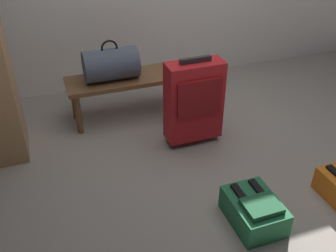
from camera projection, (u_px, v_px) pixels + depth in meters
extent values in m
plane|color=gray|center=(227.00, 162.00, 2.85)|extent=(6.60, 6.60, 0.00)
cube|color=brown|center=(126.00, 79.00, 3.22)|extent=(1.00, 0.36, 0.04)
cylinder|color=brown|center=(79.00, 115.00, 3.10)|extent=(0.05, 0.05, 0.35)
cylinder|color=brown|center=(179.00, 97.00, 3.34)|extent=(0.05, 0.05, 0.35)
cylinder|color=brown|center=(74.00, 100.00, 3.30)|extent=(0.05, 0.05, 0.35)
cylinder|color=brown|center=(169.00, 85.00, 3.55)|extent=(0.05, 0.05, 0.35)
cylinder|color=#475160|center=(111.00, 64.00, 3.11)|extent=(0.44, 0.26, 0.26)
torus|color=black|center=(109.00, 48.00, 3.03)|extent=(0.14, 0.02, 0.14)
cube|color=black|center=(169.00, 71.00, 3.30)|extent=(0.07, 0.14, 0.01)
cube|color=black|center=(169.00, 71.00, 3.29)|extent=(0.06, 0.13, 0.00)
cube|color=red|center=(194.00, 101.00, 2.90)|extent=(0.43, 0.18, 0.63)
cube|color=maroon|center=(200.00, 98.00, 2.77)|extent=(0.35, 0.02, 0.28)
cube|color=#262628|center=(195.00, 60.00, 2.72)|extent=(0.24, 0.03, 0.04)
cylinder|color=black|center=(172.00, 137.00, 3.09)|extent=(0.02, 0.05, 0.05)
cylinder|color=black|center=(206.00, 130.00, 3.17)|extent=(0.02, 0.05, 0.05)
cube|color=#1E6038|center=(254.00, 211.00, 2.31)|extent=(0.28, 0.38, 0.17)
cube|color=#184D2C|center=(262.00, 206.00, 2.20)|extent=(0.21, 0.17, 0.04)
cube|color=black|center=(241.00, 195.00, 2.29)|extent=(0.04, 0.19, 0.02)
cube|color=black|center=(259.00, 190.00, 2.33)|extent=(0.04, 0.19, 0.02)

